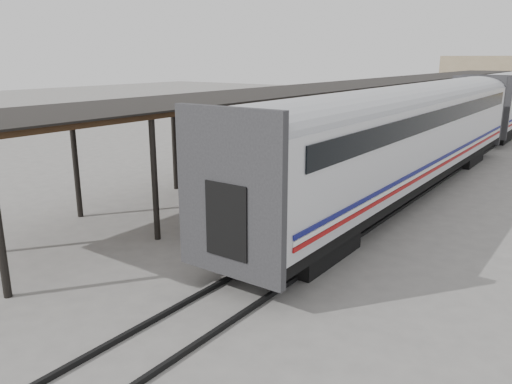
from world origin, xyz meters
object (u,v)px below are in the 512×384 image
object	(u,v)px
porter	(213,180)
pedestrian	(315,149)
luggage_tug	(386,141)
baggage_cart	(220,208)

from	to	relation	value
porter	pedestrian	bearing A→B (deg)	32.63
luggage_tug	porter	bearing A→B (deg)	-100.08
luggage_tug	pedestrian	bearing A→B (deg)	-117.17
luggage_tug	baggage_cart	bearing A→B (deg)	-100.76
luggage_tug	pedestrian	size ratio (longest dim) A/B	0.97
baggage_cart	luggage_tug	world-z (taller)	luggage_tug
luggage_tug	porter	world-z (taller)	porter
porter	pedestrian	size ratio (longest dim) A/B	1.09
baggage_cart	luggage_tug	size ratio (longest dim) A/B	1.42
porter	pedestrian	xyz separation A→B (m)	(-2.70, 11.67, -0.94)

